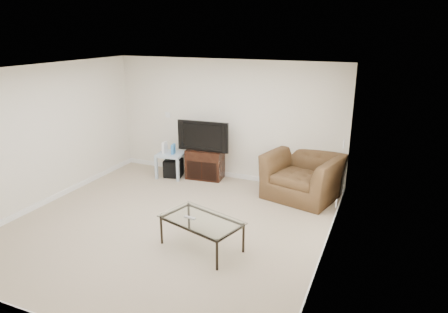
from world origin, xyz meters
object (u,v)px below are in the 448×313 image
at_px(side_table, 172,165).
at_px(subwoofer, 173,168).
at_px(television, 205,135).
at_px(recliner, 303,169).
at_px(tv_stand, 206,163).
at_px(coffee_table, 202,234).

relative_size(side_table, subwoofer, 1.48).
height_order(television, recliner, television).
bearing_deg(side_table, tv_stand, 17.86).
xyz_separation_m(side_table, recliner, (2.85, 0.00, 0.31)).
bearing_deg(recliner, television, -171.40).
xyz_separation_m(television, side_table, (-0.72, -0.20, -0.69)).
height_order(tv_stand, television, television).
bearing_deg(subwoofer, television, 14.10).
relative_size(tv_stand, television, 0.74).
xyz_separation_m(side_table, subwoofer, (0.03, 0.03, -0.08)).
xyz_separation_m(tv_stand, subwoofer, (-0.68, -0.20, -0.13)).
distance_m(side_table, subwoofer, 0.09).
xyz_separation_m(side_table, coffee_table, (1.92, -2.43, -0.03)).
bearing_deg(subwoofer, coffee_table, -52.51).
distance_m(television, coffee_table, 2.98).
bearing_deg(television, subwoofer, -169.97).
bearing_deg(tv_stand, subwoofer, -169.49).
distance_m(tv_stand, subwoofer, 0.73).
relative_size(tv_stand, recliner, 0.59).
distance_m(television, side_table, 1.01).
relative_size(recliner, coffee_table, 1.11).
xyz_separation_m(recliner, coffee_table, (-0.93, -2.43, -0.34)).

